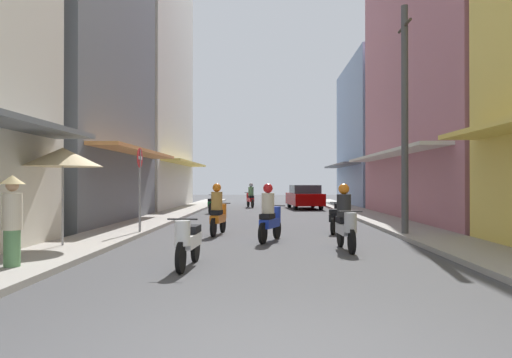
# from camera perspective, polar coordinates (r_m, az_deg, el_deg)

# --- Properties ---
(ground_plane) EXTENTS (85.63, 85.63, 0.00)m
(ground_plane) POSITION_cam_1_polar(r_m,az_deg,el_deg) (19.80, 1.47, -5.07)
(ground_plane) COLOR #424244
(sidewalk_left) EXTENTS (1.83, 46.92, 0.12)m
(sidewalk_left) POSITION_cam_1_polar(r_m,az_deg,el_deg) (20.32, -11.83, -4.77)
(sidewalk_left) COLOR #9E9991
(sidewalk_left) RESTS_ON ground
(sidewalk_right) EXTENTS (1.83, 46.92, 0.12)m
(sidewalk_right) POSITION_cam_1_polar(r_m,az_deg,el_deg) (20.34, 14.76, -4.76)
(sidewalk_right) COLOR #9E9991
(sidewalk_right) RESTS_ON ground
(building_left_mid) EXTENTS (7.05, 9.63, 14.20)m
(building_left_mid) POSITION_cam_1_polar(r_m,az_deg,el_deg) (21.29, -23.10, 14.56)
(building_left_mid) COLOR slate
(building_left_mid) RESTS_ON ground
(building_left_far) EXTENTS (7.05, 11.42, 15.60)m
(building_left_far) POSITION_cam_1_polar(r_m,az_deg,el_deg) (31.64, -14.57, 10.88)
(building_left_far) COLOR silver
(building_left_far) RESTS_ON ground
(building_right_mid) EXTENTS (7.05, 13.89, 17.95)m
(building_right_mid) POSITION_cam_1_polar(r_m,az_deg,el_deg) (23.65, 23.82, 17.76)
(building_right_mid) COLOR #B7727F
(building_right_mid) RESTS_ON ground
(building_right_far) EXTENTS (7.05, 10.66, 9.90)m
(building_right_far) POSITION_cam_1_polar(r_m,az_deg,el_deg) (35.00, 15.64, 5.08)
(building_right_far) COLOR #8CA5CC
(building_right_far) RESTS_ON ground
(motorbike_black) EXTENTS (0.71, 1.76, 0.96)m
(motorbike_black) POSITION_cam_1_polar(r_m,az_deg,el_deg) (15.66, 9.48, -4.45)
(motorbike_black) COLOR black
(motorbike_black) RESTS_ON ground
(motorbike_red) EXTENTS (0.67, 1.77, 1.58)m
(motorbike_red) POSITION_cam_1_polar(r_m,az_deg,el_deg) (30.88, -0.67, -2.09)
(motorbike_red) COLOR black
(motorbike_red) RESTS_ON ground
(motorbike_blue) EXTENTS (0.75, 1.74, 1.58)m
(motorbike_blue) POSITION_cam_1_polar(r_m,az_deg,el_deg) (13.17, 1.66, -4.35)
(motorbike_blue) COLOR black
(motorbike_blue) RESTS_ON ground
(motorbike_silver) EXTENTS (0.55, 1.81, 1.58)m
(motorbike_silver) POSITION_cam_1_polar(r_m,az_deg,el_deg) (11.65, 10.53, -4.85)
(motorbike_silver) COLOR black
(motorbike_silver) RESTS_ON ground
(motorbike_white) EXTENTS (0.55, 1.81, 0.96)m
(motorbike_white) POSITION_cam_1_polar(r_m,az_deg,el_deg) (9.23, -8.04, -7.28)
(motorbike_white) COLOR black
(motorbike_white) RESTS_ON ground
(motorbike_green) EXTENTS (0.55, 1.81, 0.96)m
(motorbike_green) POSITION_cam_1_polar(r_m,az_deg,el_deg) (25.33, -5.19, -2.91)
(motorbike_green) COLOR black
(motorbike_green) RESTS_ON ground
(motorbike_orange) EXTENTS (0.55, 1.80, 1.58)m
(motorbike_orange) POSITION_cam_1_polar(r_m,az_deg,el_deg) (14.85, -4.50, -3.90)
(motorbike_orange) COLOR black
(motorbike_orange) RESTS_ON ground
(parked_car) EXTENTS (2.16, 4.25, 1.45)m
(parked_car) POSITION_cam_1_polar(r_m,az_deg,el_deg) (29.48, 5.77, -2.09)
(parked_car) COLOR #8C0000
(parked_car) RESTS_ON ground
(pedestrian_far) EXTENTS (0.44, 0.44, 1.74)m
(pedestrian_far) POSITION_cam_1_polar(r_m,az_deg,el_deg) (9.57, -26.88, -4.14)
(pedestrian_far) COLOR #598C59
(pedestrian_far) RESTS_ON ground
(vendor_umbrella) EXTENTS (1.85, 1.85, 2.43)m
(vendor_umbrella) POSITION_cam_1_polar(r_m,az_deg,el_deg) (12.32, -21.87, 2.40)
(vendor_umbrella) COLOR #99999E
(vendor_umbrella) RESTS_ON ground
(utility_pole) EXTENTS (0.20, 1.20, 6.81)m
(utility_pole) POSITION_cam_1_polar(r_m,az_deg,el_deg) (14.90, 17.18, 6.84)
(utility_pole) COLOR #4C4C4F
(utility_pole) RESTS_ON ground
(street_sign_no_entry) EXTENTS (0.07, 0.60, 2.65)m
(street_sign_no_entry) POSITION_cam_1_polar(r_m,az_deg,el_deg) (14.97, -13.57, 0.02)
(street_sign_no_entry) COLOR gray
(street_sign_no_entry) RESTS_ON ground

